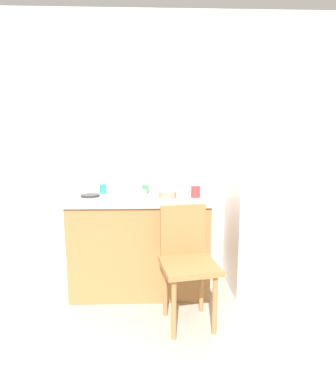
{
  "coord_description": "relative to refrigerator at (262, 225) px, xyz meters",
  "views": [
    {
      "loc": [
        -0.27,
        -2.02,
        1.37
      ],
      "look_at": [
        -0.19,
        0.6,
        0.93
      ],
      "focal_mm": 28.02,
      "sensor_mm": 36.0,
      "label": 1
    }
  ],
  "objects": [
    {
      "name": "ground_plane",
      "position": [
        -0.69,
        -0.65,
        -0.6
      ],
      "size": [
        8.0,
        8.0,
        0.0
      ],
      "primitive_type": "plane",
      "color": "#BCB2A3"
    },
    {
      "name": "back_wall",
      "position": [
        -0.69,
        0.35,
        0.69
      ],
      "size": [
        4.8,
        0.1,
        2.58
      ],
      "primitive_type": "cube",
      "color": "white",
      "rests_on": "ground_plane"
    },
    {
      "name": "cabinet_base",
      "position": [
        -1.13,
        0.0,
        -0.18
      ],
      "size": [
        1.21,
        0.6,
        0.84
      ],
      "primitive_type": "cube",
      "color": "#A87542",
      "rests_on": "ground_plane"
    },
    {
      "name": "countertop",
      "position": [
        -1.13,
        0.0,
        0.26
      ],
      "size": [
        1.25,
        0.64,
        0.04
      ],
      "primitive_type": "cube",
      "color": "#B7B7BC",
      "rests_on": "cabinet_base"
    },
    {
      "name": "faucet",
      "position": [
        -1.26,
        0.25,
        0.4
      ],
      "size": [
        0.02,
        0.02,
        0.24
      ],
      "primitive_type": "cylinder",
      "color": "#B7B7BC",
      "rests_on": "countertop"
    },
    {
      "name": "refrigerator",
      "position": [
        0.0,
        0.0,
        0.0
      ],
      "size": [
        0.59,
        0.6,
        1.21
      ],
      "primitive_type": "cube",
      "color": "white",
      "rests_on": "ground_plane"
    },
    {
      "name": "chair",
      "position": [
        -0.75,
        -0.53,
        -0.1
      ],
      "size": [
        0.46,
        0.46,
        0.89
      ],
      "rotation": [
        0.0,
        0.0,
        0.18
      ],
      "color": "#A87542",
      "rests_on": "ground_plane"
    },
    {
      "name": "dish_tray",
      "position": [
        -1.22,
        0.01,
        0.3
      ],
      "size": [
        0.28,
        0.2,
        0.05
      ],
      "primitive_type": "cube",
      "color": "white",
      "rests_on": "countertop"
    },
    {
      "name": "terracotta_bowl",
      "position": [
        -0.88,
        -0.04,
        0.3
      ],
      "size": [
        0.16,
        0.16,
        0.06
      ],
      "primitive_type": "cylinder",
      "color": "gray",
      "rests_on": "countertop"
    },
    {
      "name": "hotplate",
      "position": [
        -1.59,
        0.03,
        0.29
      ],
      "size": [
        0.17,
        0.17,
        0.02
      ],
      "primitive_type": "cylinder",
      "color": "#2D2D2D",
      "rests_on": "countertop"
    },
    {
      "name": "cup_green",
      "position": [
        -1.09,
        0.19,
        0.32
      ],
      "size": [
        0.07,
        0.07,
        0.08
      ],
      "primitive_type": "cylinder",
      "color": "green",
      "rests_on": "countertop"
    },
    {
      "name": "cup_red",
      "position": [
        -0.63,
        -0.04,
        0.33
      ],
      "size": [
        0.08,
        0.08,
        0.1
      ],
      "primitive_type": "cylinder",
      "color": "red",
      "rests_on": "countertop"
    },
    {
      "name": "cup_teal",
      "position": [
        -1.5,
        0.19,
        0.32
      ],
      "size": [
        0.06,
        0.06,
        0.09
      ],
      "primitive_type": "cylinder",
      "color": "teal",
      "rests_on": "countertop"
    }
  ]
}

